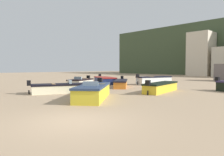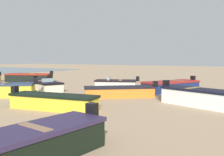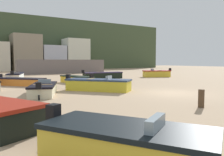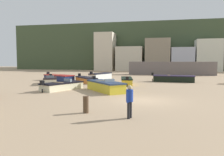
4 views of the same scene
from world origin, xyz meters
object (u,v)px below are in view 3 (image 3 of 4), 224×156
(boat_cream_3, at_px, (44,89))
(boat_yellow_9, at_px, (126,142))
(boat_yellow_6, at_px, (157,74))
(boat_white_5, at_px, (16,77))
(boat_black_10, at_px, (103,75))
(boat_orange_0, at_px, (21,82))
(boat_yellow_2, at_px, (77,80))
(boat_yellow_7, at_px, (98,85))
(mooring_post_near_water, at_px, (201,99))

(boat_cream_3, distance_m, boat_yellow_9, 11.75)
(boat_yellow_6, bearing_deg, boat_white_5, 101.27)
(boat_black_10, bearing_deg, boat_white_5, -94.46)
(boat_orange_0, relative_size, boat_cream_3, 0.95)
(boat_yellow_2, distance_m, boat_yellow_7, 6.45)
(boat_orange_0, xyz_separation_m, boat_yellow_2, (5.31, -0.85, 0.02))
(mooring_post_near_water, bearing_deg, boat_yellow_6, 52.36)
(boat_black_10, xyz_separation_m, mooring_post_near_water, (-5.51, -19.26, 0.01))
(boat_white_5, relative_size, boat_yellow_7, 0.97)
(mooring_post_near_water, bearing_deg, boat_yellow_2, 90.25)
(boat_yellow_6, distance_m, boat_yellow_9, 29.26)
(boat_orange_0, height_order, boat_yellow_7, boat_yellow_7)
(boat_yellow_9, height_order, boat_black_10, boat_black_10)
(boat_yellow_9, bearing_deg, boat_yellow_2, -141.58)
(boat_black_10, bearing_deg, boat_yellow_9, -23.10)
(boat_yellow_7, xyz_separation_m, boat_yellow_9, (-5.69, -11.58, -0.05))
(boat_cream_3, distance_m, boat_yellow_6, 21.19)
(boat_cream_3, height_order, boat_white_5, boat_white_5)
(boat_yellow_2, relative_size, boat_yellow_9, 1.17)
(boat_cream_3, distance_m, boat_white_5, 12.50)
(boat_white_5, bearing_deg, mooring_post_near_water, -58.91)
(boat_yellow_2, height_order, mooring_post_near_water, boat_yellow_2)
(boat_white_5, height_order, mooring_post_near_water, boat_white_5)
(boat_yellow_2, distance_m, boat_black_10, 7.05)
(boat_yellow_9, bearing_deg, boat_cream_3, -128.13)
(boat_yellow_2, relative_size, boat_cream_3, 1.09)
(boat_black_10, distance_m, mooring_post_near_water, 20.03)
(boat_cream_3, distance_m, mooring_post_near_water, 10.16)
(boat_white_5, xyz_separation_m, boat_yellow_9, (-1.85, -24.15, -0.07))
(boat_black_10, bearing_deg, boat_orange_0, -66.54)
(boat_cream_3, bearing_deg, boat_yellow_2, 72.90)
(boat_yellow_2, bearing_deg, boat_yellow_7, -109.13)
(boat_yellow_2, bearing_deg, boat_white_5, 118.02)
(boat_yellow_2, distance_m, boat_yellow_6, 14.13)
(boat_yellow_7, distance_m, boat_yellow_9, 12.91)
(boat_white_5, distance_m, boat_black_10, 10.60)
(boat_cream_3, relative_size, boat_yellow_9, 1.07)
(boat_orange_0, distance_m, boat_cream_3, 7.14)
(boat_cream_3, bearing_deg, mooring_post_near_water, -35.52)
(boat_orange_0, height_order, boat_yellow_6, boat_yellow_6)
(boat_orange_0, xyz_separation_m, boat_white_5, (0.45, 5.35, 0.11))
(boat_cream_3, height_order, boat_yellow_6, boat_yellow_6)
(boat_white_5, relative_size, boat_yellow_9, 1.10)
(boat_orange_0, distance_m, boat_yellow_2, 5.37)
(boat_orange_0, xyz_separation_m, boat_yellow_7, (4.29, -7.21, 0.09))
(boat_white_5, distance_m, boat_yellow_7, 13.14)
(boat_yellow_7, relative_size, boat_yellow_9, 1.13)
(boat_yellow_2, xyz_separation_m, boat_cream_3, (-5.27, -6.29, -0.02))
(boat_orange_0, distance_m, boat_yellow_9, 18.85)
(boat_orange_0, bearing_deg, boat_yellow_2, 131.14)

